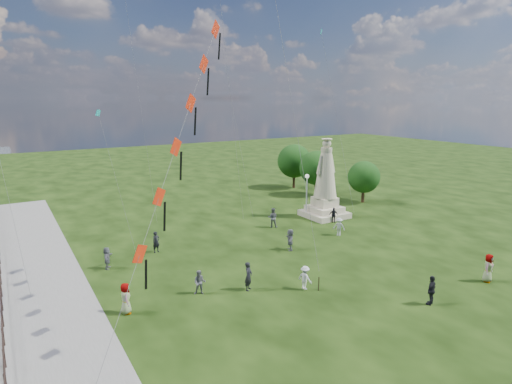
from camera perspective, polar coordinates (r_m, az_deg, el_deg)
waterfront at (r=27.58m, az=-28.37°, el=-14.35°), size 200.00×200.00×1.51m
statue at (r=42.94m, az=9.22°, el=0.55°), size 3.87×3.87×7.84m
lamppost at (r=42.46m, az=6.79°, el=0.76°), size 0.40×0.40×4.37m
tree_row at (r=53.47m, az=8.09°, el=3.35°), size 6.15×14.69×5.79m
person_0 at (r=26.90m, az=-1.01°, el=-11.15°), size 0.79×0.76×1.82m
person_1 at (r=26.61m, az=-7.51°, el=-11.88°), size 0.87×0.78×1.53m
person_2 at (r=27.24m, az=6.55°, el=-11.28°), size 0.74×1.07×1.51m
person_3 at (r=27.12m, az=22.36°, el=-12.01°), size 1.14×0.82×1.76m
person_4 at (r=31.80m, az=28.56°, el=-8.89°), size 1.02×0.77×1.87m
person_5 at (r=31.84m, az=-19.24°, el=-8.30°), size 1.17×1.58×1.57m
person_6 at (r=34.03m, az=-13.17°, el=-6.50°), size 0.68×0.53×1.65m
person_7 at (r=39.42m, az=2.24°, el=-3.43°), size 1.04×0.97×1.83m
person_8 at (r=37.79m, az=11.01°, el=-4.55°), size 1.04×1.13×1.58m
person_9 at (r=41.61m, az=10.30°, el=-3.04°), size 0.95×0.81×1.45m
person_10 at (r=25.26m, az=-16.99°, el=-13.42°), size 0.65×0.93×1.77m
person_11 at (r=33.71m, az=4.58°, el=-6.34°), size 1.33×1.72×1.70m
red_kite_train at (r=22.18m, az=-9.76°, el=7.91°), size 10.18×9.35×16.13m
small_kites at (r=40.61m, az=-9.31°, el=18.73°), size 31.42×16.69×33.72m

